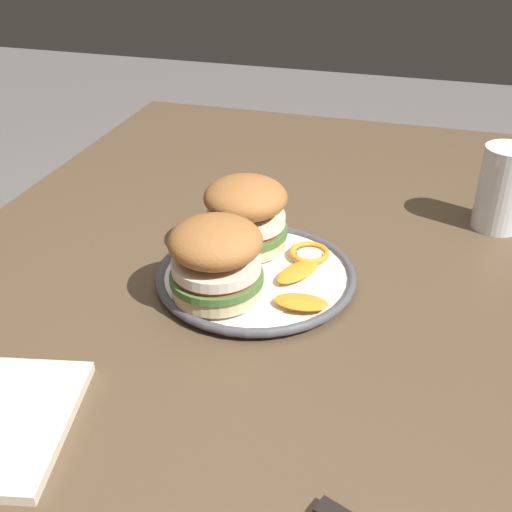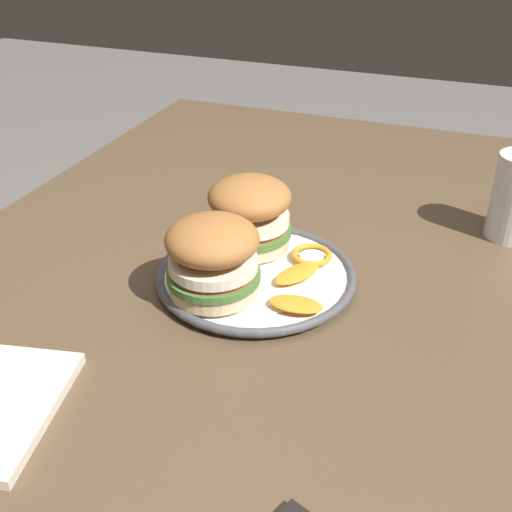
# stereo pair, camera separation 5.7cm
# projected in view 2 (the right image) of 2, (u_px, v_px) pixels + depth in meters

# --- Properties ---
(dining_table) EXTENTS (1.38, 1.02, 0.78)m
(dining_table) POSITION_uv_depth(u_px,v_px,m) (288.00, 341.00, 0.89)
(dining_table) COLOR brown
(dining_table) RESTS_ON ground
(dinner_plate) EXTENTS (0.27, 0.27, 0.02)m
(dinner_plate) POSITION_uv_depth(u_px,v_px,m) (256.00, 276.00, 0.85)
(dinner_plate) COLOR white
(dinner_plate) RESTS_ON dining_table
(sandwich_half_left) EXTENTS (0.12, 0.12, 0.10)m
(sandwich_half_left) POSITION_uv_depth(u_px,v_px,m) (213.00, 256.00, 0.78)
(sandwich_half_left) COLOR beige
(sandwich_half_left) RESTS_ON dinner_plate
(sandwich_half_right) EXTENTS (0.14, 0.14, 0.10)m
(sandwich_half_right) POSITION_uv_depth(u_px,v_px,m) (250.00, 212.00, 0.88)
(sandwich_half_right) COLOR beige
(sandwich_half_right) RESTS_ON dinner_plate
(orange_peel_curled) EXTENTS (0.08, 0.08, 0.01)m
(orange_peel_curled) POSITION_uv_depth(u_px,v_px,m) (312.00, 255.00, 0.87)
(orange_peel_curled) COLOR orange
(orange_peel_curled) RESTS_ON dinner_plate
(orange_peel_strip_long) EXTENTS (0.08, 0.06, 0.01)m
(orange_peel_strip_long) POSITION_uv_depth(u_px,v_px,m) (297.00, 274.00, 0.83)
(orange_peel_strip_long) COLOR orange
(orange_peel_strip_long) RESTS_ON dinner_plate
(orange_peel_strip_short) EXTENTS (0.04, 0.07, 0.01)m
(orange_peel_strip_short) POSITION_uv_depth(u_px,v_px,m) (296.00, 304.00, 0.77)
(orange_peel_strip_short) COLOR orange
(orange_peel_strip_short) RESTS_ON dinner_plate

